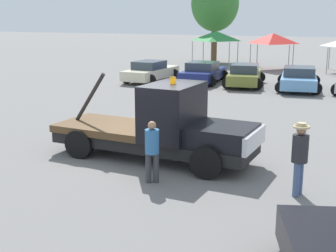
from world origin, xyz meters
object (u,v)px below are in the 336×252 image
object	(u,v)px
person_near_truck	(300,153)
parked_car_olive	(245,75)
canopy_tent_red	(273,38)
parked_car_skyblue	(299,79)
tow_truck	(164,128)
canopy_tent_green	(216,36)
person_at_hood	(152,148)
parked_car_cream	(151,71)
tree_left	(215,4)
parked_car_navy	(203,73)

from	to	relation	value
person_near_truck	parked_car_olive	world-z (taller)	person_near_truck
canopy_tent_red	parked_car_skyblue	bearing A→B (deg)	-72.74
parked_car_olive	tow_truck	bearing A→B (deg)	175.75
parked_car_skyblue	canopy_tent_green	size ratio (longest dim) A/B	1.54
person_at_hood	tow_truck	bearing A→B (deg)	-12.53
person_at_hood	parked_car_olive	bearing A→B (deg)	-20.70
person_near_truck	tow_truck	bearing A→B (deg)	175.60
parked_car_olive	canopy_tent_green	distance (m)	11.63
person_near_truck	canopy_tent_green	size ratio (longest dim) A/B	0.57
parked_car_cream	canopy_tent_green	xyz separation A→B (m)	(1.37, 10.79, 1.81)
parked_car_cream	canopy_tent_red	bearing A→B (deg)	-27.04
tow_truck	parked_car_olive	xyz separation A→B (m)	(-0.83, 15.51, -0.33)
person_at_hood	tree_left	xyz separation A→B (m)	(-7.06, 31.43, 4.20)
tow_truck	parked_car_skyblue	world-z (taller)	tow_truck
tow_truck	canopy_tent_red	distance (m)	24.90
person_near_truck	parked_car_cream	size ratio (longest dim) A/B	0.37
parked_car_skyblue	canopy_tent_green	xyz separation A→B (m)	(-7.92, 10.86, 1.81)
tow_truck	canopy_tent_green	world-z (taller)	canopy_tent_green
person_near_truck	tree_left	bearing A→B (deg)	124.59
parked_car_navy	person_near_truck	bearing A→B (deg)	-156.95
parked_car_navy	canopy_tent_red	bearing A→B (deg)	-18.67
person_near_truck	canopy_tent_red	distance (m)	26.76
person_near_truck	tree_left	world-z (taller)	tree_left
parked_car_navy	parked_car_skyblue	bearing A→B (deg)	-97.40
person_near_truck	canopy_tent_green	distance (m)	29.11
parked_car_olive	canopy_tent_red	bearing A→B (deg)	-8.56
canopy_tent_green	tree_left	world-z (taller)	tree_left
canopy_tent_red	tow_truck	bearing A→B (deg)	-88.55
tow_truck	parked_car_skyblue	distance (m)	15.32
tow_truck	person_at_hood	world-z (taller)	tow_truck
tow_truck	parked_car_navy	xyz separation A→B (m)	(-3.56, 15.83, -0.33)
canopy_tent_green	tow_truck	bearing A→B (deg)	-78.00
canopy_tent_red	person_at_hood	bearing A→B (deg)	-87.76
parked_car_olive	parked_car_skyblue	world-z (taller)	same
parked_car_skyblue	canopy_tent_green	bearing A→B (deg)	30.78
person_near_truck	canopy_tent_red	size ratio (longest dim) A/B	0.61
parked_car_olive	person_at_hood	bearing A→B (deg)	176.78
tow_truck	parked_car_cream	world-z (taller)	tow_truck
canopy_tent_green	canopy_tent_red	bearing A→B (deg)	-13.10
parked_car_navy	parked_car_olive	distance (m)	2.75
person_near_truck	person_at_hood	distance (m)	3.65
person_near_truck	parked_car_navy	bearing A→B (deg)	129.28
tow_truck	parked_car_olive	size ratio (longest dim) A/B	1.35
parked_car_cream	parked_car_skyblue	xyz separation A→B (m)	(9.29, -0.07, 0.00)
parked_car_cream	parked_car_skyblue	world-z (taller)	same
parked_car_skyblue	tree_left	world-z (taller)	tree_left
person_at_hood	parked_car_skyblue	distance (m)	17.17
tow_truck	person_near_truck	world-z (taller)	tow_truck
tow_truck	person_near_truck	xyz separation A→B (m)	(4.04, -1.47, 0.09)
person_near_truck	canopy_tent_red	world-z (taller)	canopy_tent_red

